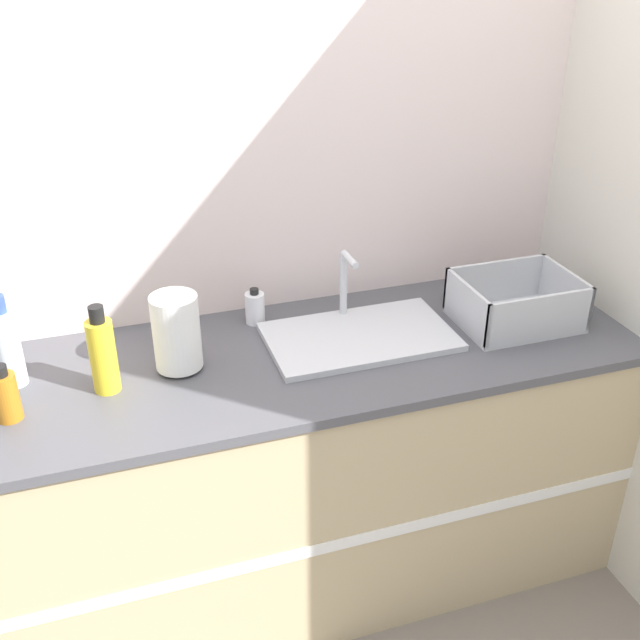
# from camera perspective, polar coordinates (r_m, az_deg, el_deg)

# --- Properties ---
(wall_back) EXTENTS (4.55, 0.06, 2.60)m
(wall_back) POSITION_cam_1_polar(r_m,az_deg,el_deg) (2.38, -5.31, 10.07)
(wall_back) COLOR silver
(wall_back) RESTS_ON ground_plane
(wall_right) EXTENTS (0.06, 2.67, 2.60)m
(wall_right) POSITION_cam_1_polar(r_m,az_deg,el_deg) (2.56, 22.05, 9.39)
(wall_right) COLOR beige
(wall_right) RESTS_ON ground_plane
(counter_cabinet) EXTENTS (2.18, 0.69, 0.89)m
(counter_cabinet) POSITION_cam_1_polar(r_m,az_deg,el_deg) (2.49, -2.42, -11.54)
(counter_cabinet) COLOR tan
(counter_cabinet) RESTS_ON ground_plane
(sink) EXTENTS (0.57, 0.34, 0.24)m
(sink) POSITION_cam_1_polar(r_m,az_deg,el_deg) (2.31, 2.99, -1.08)
(sink) COLOR silver
(sink) RESTS_ON counter_cabinet
(paper_towel_roll) EXTENTS (0.13, 0.13, 0.23)m
(paper_towel_roll) POSITION_cam_1_polar(r_m,az_deg,el_deg) (2.14, -10.88, -0.96)
(paper_towel_roll) COLOR #4C4C51
(paper_towel_roll) RESTS_ON counter_cabinet
(dish_rack) EXTENTS (0.37, 0.28, 0.16)m
(dish_rack) POSITION_cam_1_polar(r_m,az_deg,el_deg) (2.46, 14.66, 1.02)
(dish_rack) COLOR #B7BABF
(dish_rack) RESTS_ON counter_cabinet
(bottle_amber) EXTENTS (0.07, 0.07, 0.16)m
(bottle_amber) POSITION_cam_1_polar(r_m,az_deg,el_deg) (2.08, -22.85, -5.33)
(bottle_amber) COLOR #B26B19
(bottle_amber) RESTS_ON counter_cabinet
(bottle_clear) EXTENTS (0.07, 0.07, 0.27)m
(bottle_clear) POSITION_cam_1_polar(r_m,az_deg,el_deg) (2.21, -22.73, -1.84)
(bottle_clear) COLOR silver
(bottle_clear) RESTS_ON counter_cabinet
(bottle_yellow) EXTENTS (0.07, 0.07, 0.26)m
(bottle_yellow) POSITION_cam_1_polar(r_m,az_deg,el_deg) (2.10, -16.22, -2.50)
(bottle_yellow) COLOR yellow
(bottle_yellow) RESTS_ON counter_cabinet
(soap_dispenser) EXTENTS (0.06, 0.06, 0.12)m
(soap_dispenser) POSITION_cam_1_polar(r_m,az_deg,el_deg) (2.39, -4.98, 0.95)
(soap_dispenser) COLOR silver
(soap_dispenser) RESTS_ON counter_cabinet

